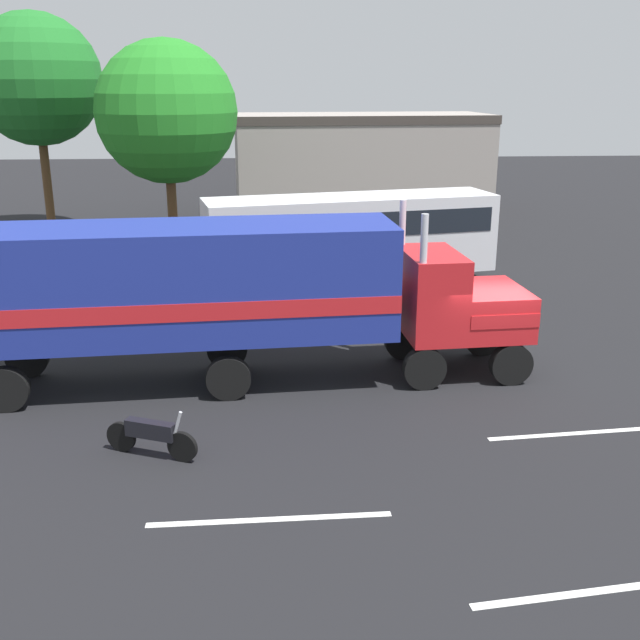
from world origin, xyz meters
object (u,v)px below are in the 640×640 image
Objects in this scene: parked_bus at (351,232)px; tree_center at (36,80)px; tree_left at (167,112)px; semi_truck at (229,289)px; motorcycle at (151,435)px; person_bystander at (256,314)px; parked_car at (104,261)px.

tree_center reaches higher than parked_bus.
tree_center is (-6.92, 4.78, 1.38)m from tree_left.
motorcycle is (-1.48, -4.00, -2.04)m from semi_truck.
motorcycle is 0.18× the size of tree_center.
semi_truck reaches higher than person_bystander.
tree_center is (-4.89, 10.53, 6.76)m from parked_car.
semi_truck is 1.33× the size of tree_center.
parked_car is at bearing -109.41° from tree_left.
semi_truck is 4.73m from motorcycle.
tree_left is at bearing 70.59° from parked_car.
parked_car is (-9.58, 1.15, -1.26)m from parked_bus.
tree_left is at bearing 137.60° from parked_bus.
semi_truck is 1.53× the size of tree_left.
parked_bus is 1.05× the size of tree_center.
motorcycle is 27.75m from tree_center.
tree_center reaches higher than motorcycle.
tree_left is (-3.47, 16.53, 3.66)m from semi_truck.
motorcycle is at bearing -106.21° from person_bystander.
tree_left is (2.03, 5.75, 5.38)m from parked_car.
person_bystander is 0.15× the size of tree_center.
parked_car is 8.13m from tree_left.
parked_bus is at bearing 61.79° from person_bystander.
semi_truck is 3.55m from person_bystander.
person_bystander is 7.41m from motorcycle.
tree_left is 8.52m from tree_center.
semi_truck is 7.19× the size of motorcycle.
person_bystander is 22.28m from tree_center.
motorcycle is 0.21× the size of tree_left.
person_bystander is 0.17× the size of tree_left.
semi_truck is 17.28m from tree_left.
parked_bus reaches higher than person_bystander.
tree_left is at bearing 106.81° from person_bystander.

